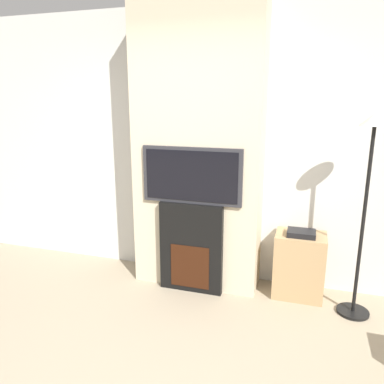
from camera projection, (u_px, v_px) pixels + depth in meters
name	position (u px, v px, depth m)	size (l,w,h in m)	color
wall_back	(205.00, 147.00, 3.78)	(6.00, 0.06, 2.70)	silver
chimney_breast	(198.00, 150.00, 3.57)	(1.22, 0.40, 2.70)	beige
fireplace	(192.00, 247.00, 3.61)	(0.61, 0.15, 0.88)	black
television	(192.00, 175.00, 3.43)	(0.95, 0.07, 0.53)	#2D2D33
floor_lamp	(368.00, 184.00, 3.00)	(0.27, 0.27, 1.73)	black
media_stand	(299.00, 264.00, 3.52)	(0.46, 0.35, 0.66)	tan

